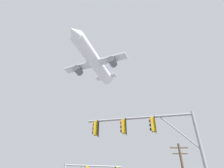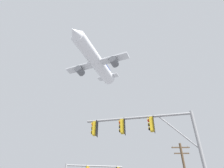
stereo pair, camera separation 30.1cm
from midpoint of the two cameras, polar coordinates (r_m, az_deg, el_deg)
signal_pole_near at (r=12.31m, az=11.47°, el=-15.22°), size 6.73×1.44×6.62m
airplane at (r=50.58m, az=-5.32°, el=6.82°), size 17.14×22.19×6.22m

